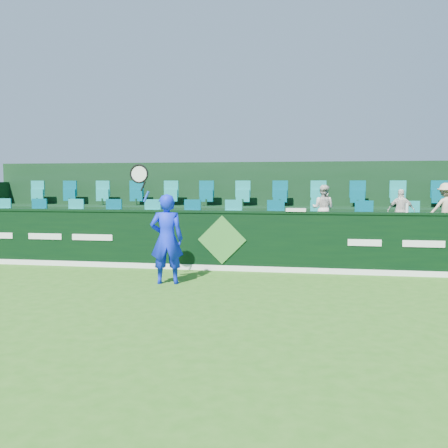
% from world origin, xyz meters
% --- Properties ---
extents(ground, '(60.00, 60.00, 0.00)m').
position_xyz_m(ground, '(0.00, 0.00, 0.00)').
color(ground, '#2C6C19').
rests_on(ground, ground).
extents(sponsor_hoarding, '(16.00, 0.25, 1.35)m').
position_xyz_m(sponsor_hoarding, '(0.00, 4.00, 0.67)').
color(sponsor_hoarding, black).
rests_on(sponsor_hoarding, ground).
extents(stand_tier_front, '(16.00, 2.00, 0.80)m').
position_xyz_m(stand_tier_front, '(0.00, 5.10, 0.40)').
color(stand_tier_front, black).
rests_on(stand_tier_front, ground).
extents(stand_tier_back, '(16.00, 1.80, 1.30)m').
position_xyz_m(stand_tier_back, '(0.00, 7.00, 0.65)').
color(stand_tier_back, black).
rests_on(stand_tier_back, ground).
extents(stand_rear, '(16.00, 4.10, 2.60)m').
position_xyz_m(stand_rear, '(0.00, 7.44, 1.22)').
color(stand_rear, black).
rests_on(stand_rear, ground).
extents(seat_row_front, '(13.50, 0.50, 0.60)m').
position_xyz_m(seat_row_front, '(0.00, 5.50, 1.10)').
color(seat_row_front, teal).
rests_on(seat_row_front, stand_tier_front).
extents(seat_row_back, '(13.50, 0.50, 0.60)m').
position_xyz_m(seat_row_back, '(0.00, 7.30, 1.60)').
color(seat_row_back, teal).
rests_on(seat_row_back, stand_tier_back).
extents(tennis_player, '(1.12, 0.54, 2.40)m').
position_xyz_m(tennis_player, '(-0.82, 2.30, 0.90)').
color(tennis_player, '#0D22ED').
rests_on(tennis_player, ground).
extents(spectator_left, '(0.65, 0.57, 1.13)m').
position_xyz_m(spectator_left, '(2.25, 5.12, 1.36)').
color(spectator_left, silver).
rests_on(spectator_left, stand_tier_front).
extents(spectator_middle, '(0.64, 0.35, 1.04)m').
position_xyz_m(spectator_middle, '(4.04, 5.12, 1.32)').
color(spectator_middle, silver).
rests_on(spectator_middle, stand_tier_front).
extents(spectator_right, '(0.82, 0.55, 1.18)m').
position_xyz_m(spectator_right, '(5.03, 5.12, 1.39)').
color(spectator_right, '#C8B28D').
rests_on(spectator_right, stand_tier_front).
extents(towel, '(0.43, 0.28, 0.06)m').
position_xyz_m(towel, '(1.64, 4.00, 1.38)').
color(towel, silver).
rests_on(towel, sponsor_hoarding).
extents(drinks_bottle, '(0.06, 0.06, 0.20)m').
position_xyz_m(drinks_bottle, '(3.96, 4.00, 1.45)').
color(drinks_bottle, silver).
rests_on(drinks_bottle, sponsor_hoarding).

